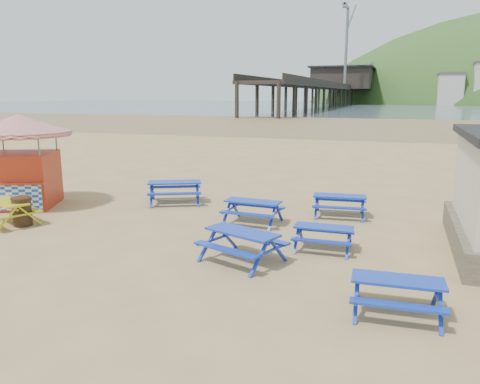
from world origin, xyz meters
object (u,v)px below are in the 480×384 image
at_px(picnic_table_blue_a, 175,192).
at_px(litter_bin, 22,211).
at_px(picnic_table_yellow, 8,213).
at_px(ice_cream_kiosk, 20,149).
at_px(picnic_table_blue_b, 253,212).

xyz_separation_m(picnic_table_blue_a, litter_bin, (-3.11, -4.35, 0.05)).
relative_size(picnic_table_yellow, ice_cream_kiosk, 0.46).
bearing_deg(picnic_table_blue_a, litter_bin, -151.02).
height_order(picnic_table_blue_a, ice_cream_kiosk, ice_cream_kiosk).
height_order(ice_cream_kiosk, litter_bin, ice_cream_kiosk).
relative_size(picnic_table_yellow, litter_bin, 2.48).
bearing_deg(picnic_table_yellow, ice_cream_kiosk, 146.90).
height_order(picnic_table_blue_a, picnic_table_yellow, picnic_table_blue_a).
xyz_separation_m(picnic_table_blue_b, ice_cream_kiosk, (-8.67, -0.44, 1.74)).
relative_size(picnic_table_blue_b, picnic_table_yellow, 0.81).
xyz_separation_m(ice_cream_kiosk, litter_bin, (1.92, -2.15, -1.65)).
relative_size(picnic_table_blue_a, ice_cream_kiosk, 0.50).
height_order(picnic_table_blue_b, ice_cream_kiosk, ice_cream_kiosk).
bearing_deg(ice_cream_kiosk, picnic_table_blue_a, 0.03).
xyz_separation_m(picnic_table_blue_b, picnic_table_yellow, (-7.28, -2.63, 0.01)).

